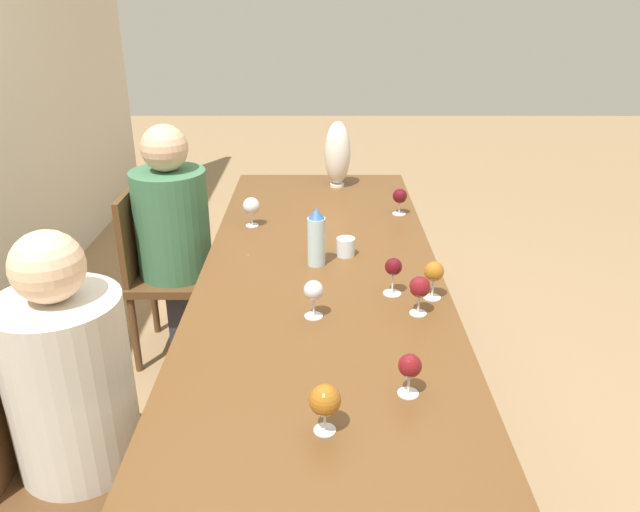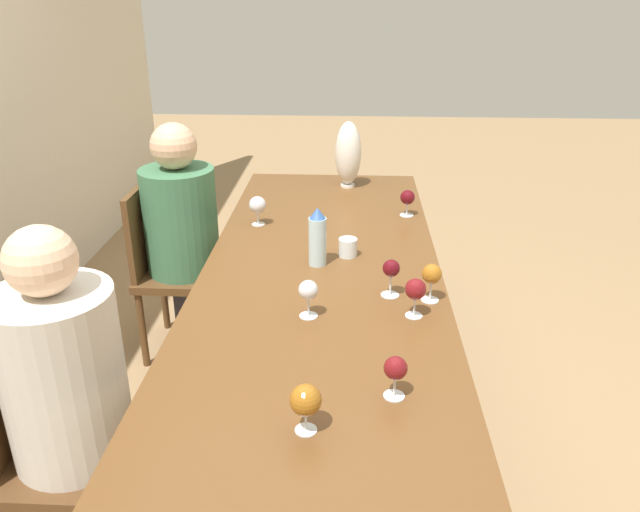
% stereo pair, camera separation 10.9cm
% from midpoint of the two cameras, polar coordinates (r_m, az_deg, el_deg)
% --- Properties ---
extents(ground_plane, '(14.00, 14.00, 0.00)m').
position_cam_midpoint_polar(ground_plane, '(2.80, 1.19, -16.07)').
color(ground_plane, '#937551').
extents(dining_table, '(2.75, 0.94, 0.76)m').
position_cam_midpoint_polar(dining_table, '(2.41, 1.33, -3.32)').
color(dining_table, brown).
rests_on(dining_table, ground_plane).
extents(water_bottle, '(0.07, 0.07, 0.24)m').
position_cam_midpoint_polar(water_bottle, '(2.44, 1.05, 1.71)').
color(water_bottle, '#ADCCD6').
rests_on(water_bottle, dining_table).
extents(water_tumbler, '(0.08, 0.08, 0.08)m').
position_cam_midpoint_polar(water_tumbler, '(2.55, 3.79, 0.78)').
color(water_tumbler, silver).
rests_on(water_tumbler, dining_table).
extents(vase, '(0.14, 0.14, 0.36)m').
position_cam_midpoint_polar(vase, '(3.41, 3.52, 9.31)').
color(vase, silver).
rests_on(vase, dining_table).
extents(wine_glass_0, '(0.08, 0.08, 0.13)m').
position_cam_midpoint_polar(wine_glass_0, '(1.57, 0.71, -13.12)').
color(wine_glass_0, silver).
rests_on(wine_glass_0, dining_table).
extents(wine_glass_1, '(0.06, 0.06, 0.12)m').
position_cam_midpoint_polar(wine_glass_1, '(1.71, 8.77, -10.22)').
color(wine_glass_1, silver).
rests_on(wine_glass_1, dining_table).
extents(wine_glass_2, '(0.07, 0.07, 0.14)m').
position_cam_midpoint_polar(wine_glass_2, '(2.22, 7.92, -1.27)').
color(wine_glass_2, silver).
rests_on(wine_glass_2, dining_table).
extents(wine_glass_3, '(0.07, 0.07, 0.13)m').
position_cam_midpoint_polar(wine_glass_3, '(3.02, 9.04, 5.25)').
color(wine_glass_3, silver).
rests_on(wine_glass_3, dining_table).
extents(wine_glass_4, '(0.07, 0.07, 0.13)m').
position_cam_midpoint_polar(wine_glass_4, '(2.07, 0.43, -3.25)').
color(wine_glass_4, silver).
rests_on(wine_glass_4, dining_table).
extents(wine_glass_5, '(0.08, 0.08, 0.14)m').
position_cam_midpoint_polar(wine_glass_5, '(2.88, -4.65, 4.63)').
color(wine_glass_5, silver).
rests_on(wine_glass_5, dining_table).
extents(wine_glass_6, '(0.07, 0.07, 0.14)m').
position_cam_midpoint_polar(wine_glass_6, '(2.21, 11.58, -1.71)').
color(wine_glass_6, silver).
rests_on(wine_glass_6, dining_table).
extents(wine_glass_7, '(0.07, 0.07, 0.14)m').
position_cam_midpoint_polar(wine_glass_7, '(2.10, 10.20, -3.09)').
color(wine_glass_7, silver).
rests_on(wine_glass_7, dining_table).
extents(chair_near, '(0.44, 0.44, 0.88)m').
position_cam_midpoint_polar(chair_near, '(2.16, -21.68, -15.61)').
color(chair_near, brown).
rests_on(chair_near, ground_plane).
extents(chair_far, '(0.44, 0.44, 0.88)m').
position_cam_midpoint_polar(chair_far, '(3.23, -12.47, -0.76)').
color(chair_far, brown).
rests_on(chair_far, ground_plane).
extents(person_near, '(0.36, 0.36, 1.20)m').
position_cam_midpoint_polar(person_near, '(2.04, -20.20, -12.41)').
color(person_near, '#2D2D38').
rests_on(person_near, ground_plane).
extents(person_far, '(0.36, 0.36, 1.20)m').
position_cam_midpoint_polar(person_far, '(3.15, -11.27, 1.84)').
color(person_far, '#2D2D38').
rests_on(person_far, ground_plane).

